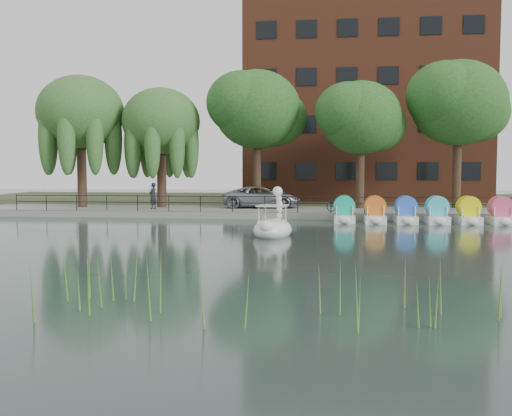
% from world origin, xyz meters
% --- Properties ---
extents(ground_plane, '(120.00, 120.00, 0.00)m').
position_xyz_m(ground_plane, '(0.00, 0.00, 0.00)').
color(ground_plane, '#2F403F').
extents(promenade, '(40.00, 6.00, 0.40)m').
position_xyz_m(promenade, '(0.00, 16.00, 0.20)').
color(promenade, gray).
rests_on(promenade, ground_plane).
extents(kerb, '(40.00, 0.25, 0.40)m').
position_xyz_m(kerb, '(0.00, 13.05, 0.20)').
color(kerb, gray).
rests_on(kerb, ground_plane).
extents(land_strip, '(60.00, 22.00, 0.36)m').
position_xyz_m(land_strip, '(0.00, 30.00, 0.18)').
color(land_strip, '#47512D').
rests_on(land_strip, ground_plane).
extents(railing, '(32.00, 0.05, 1.00)m').
position_xyz_m(railing, '(0.00, 13.25, 1.15)').
color(railing, black).
rests_on(railing, promenade).
extents(apartment_building, '(20.00, 10.07, 18.00)m').
position_xyz_m(apartment_building, '(7.00, 29.97, 9.36)').
color(apartment_building, '#4C1E16').
rests_on(apartment_building, land_strip).
extents(willow_left, '(5.88, 5.88, 9.01)m').
position_xyz_m(willow_left, '(-13.00, 16.50, 6.87)').
color(willow_left, '#473323').
rests_on(willow_left, promenade).
extents(willow_mid, '(5.32, 5.32, 8.15)m').
position_xyz_m(willow_mid, '(-7.50, 17.00, 6.25)').
color(willow_mid, '#473323').
rests_on(willow_mid, promenade).
extents(broadleaf_center, '(6.00, 6.00, 9.25)m').
position_xyz_m(broadleaf_center, '(-1.00, 18.00, 7.06)').
color(broadleaf_center, '#473323').
rests_on(broadleaf_center, promenade).
extents(broadleaf_right, '(5.40, 5.40, 8.32)m').
position_xyz_m(broadleaf_right, '(6.00, 17.50, 6.39)').
color(broadleaf_right, '#473323').
rests_on(broadleaf_right, promenade).
extents(broadleaf_far, '(6.30, 6.30, 9.71)m').
position_xyz_m(broadleaf_far, '(12.50, 18.50, 7.40)').
color(broadleaf_far, '#473323').
rests_on(broadleaf_far, promenade).
extents(minivan, '(3.24, 6.24, 1.68)m').
position_xyz_m(minivan, '(-0.61, 17.11, 1.24)').
color(minivan, gray).
rests_on(minivan, promenade).
extents(bicycle, '(0.87, 1.80, 1.00)m').
position_xyz_m(bicycle, '(4.60, 14.25, 0.90)').
color(bicycle, gray).
rests_on(bicycle, promenade).
extents(pedestrian, '(0.68, 0.83, 1.98)m').
position_xyz_m(pedestrian, '(-7.58, 15.14, 1.39)').
color(pedestrian, black).
rests_on(pedestrian, promenade).
extents(swan_boat, '(2.08, 2.87, 2.23)m').
position_xyz_m(swan_boat, '(1.23, 4.42, 0.49)').
color(swan_boat, white).
rests_on(swan_boat, ground_plane).
extents(pedal_boat_row, '(11.35, 1.70, 1.40)m').
position_xyz_m(pedal_boat_row, '(9.81, 11.26, 0.61)').
color(pedal_boat_row, white).
rests_on(pedal_boat_row, ground_plane).
extents(reed_bank, '(24.00, 2.40, 1.20)m').
position_xyz_m(reed_bank, '(2.00, -9.50, 0.60)').
color(reed_bank, '#669938').
rests_on(reed_bank, ground_plane).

